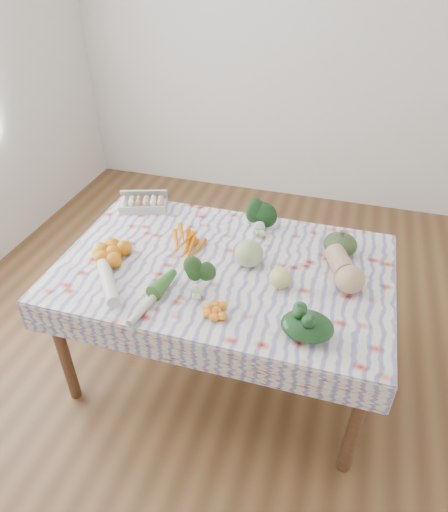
% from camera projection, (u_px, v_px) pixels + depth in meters
% --- Properties ---
extents(ground, '(4.50, 4.50, 0.00)m').
position_uv_depth(ground, '(224.00, 366.00, 2.75)').
color(ground, brown).
rests_on(ground, ground).
extents(wall_back, '(4.00, 0.04, 2.80)m').
position_uv_depth(wall_back, '(304.00, 39.00, 3.66)').
color(wall_back, white).
rests_on(wall_back, ground).
extents(dining_table, '(1.60, 1.00, 0.75)m').
position_uv_depth(dining_table, '(224.00, 278.00, 2.35)').
color(dining_table, brown).
rests_on(dining_table, ground).
extents(tablecloth, '(1.66, 1.06, 0.01)m').
position_uv_depth(tablecloth, '(224.00, 266.00, 2.30)').
color(tablecloth, silver).
rests_on(tablecloth, dining_table).
extents(egg_carton, '(0.30, 0.19, 0.07)m').
position_uv_depth(egg_carton, '(143.00, 205.00, 2.71)').
color(egg_carton, '#B6B6B0').
rests_on(egg_carton, tablecloth).
extents(carrot_bunch, '(0.27, 0.25, 0.04)m').
position_uv_depth(carrot_bunch, '(187.00, 246.00, 2.40)').
color(carrot_bunch, orange).
rests_on(carrot_bunch, tablecloth).
extents(kale_bunch, '(0.21, 0.19, 0.14)m').
position_uv_depth(kale_bunch, '(258.00, 217.00, 2.53)').
color(kale_bunch, black).
rests_on(kale_bunch, tablecloth).
extents(kabocha_squash, '(0.23, 0.23, 0.11)m').
position_uv_depth(kabocha_squash, '(340.00, 244.00, 2.35)').
color(kabocha_squash, '#334824').
rests_on(kabocha_squash, tablecloth).
extents(cabbage, '(0.18, 0.18, 0.14)m').
position_uv_depth(cabbage, '(249.00, 253.00, 2.26)').
color(cabbage, '#A3B77B').
rests_on(cabbage, tablecloth).
extents(butternut_squash, '(0.24, 0.33, 0.14)m').
position_uv_depth(butternut_squash, '(345.00, 268.00, 2.17)').
color(butternut_squash, tan).
rests_on(butternut_squash, tablecloth).
extents(orange_cluster, '(0.26, 0.26, 0.08)m').
position_uv_depth(orange_cluster, '(113.00, 253.00, 2.31)').
color(orange_cluster, orange).
rests_on(orange_cluster, tablecloth).
extents(broccoli, '(0.17, 0.17, 0.10)m').
position_uv_depth(broccoli, '(196.00, 281.00, 2.12)').
color(broccoli, '#214A1B').
rests_on(broccoli, tablecloth).
extents(mandarin_cluster, '(0.18, 0.18, 0.04)m').
position_uv_depth(mandarin_cluster, '(217.00, 310.00, 2.00)').
color(mandarin_cluster, orange).
rests_on(mandarin_cluster, tablecloth).
extents(grapefruit, '(0.14, 0.14, 0.10)m').
position_uv_depth(grapefruit, '(280.00, 278.00, 2.13)').
color(grapefruit, '#DFCE77').
rests_on(grapefruit, tablecloth).
extents(spinach_bag, '(0.25, 0.21, 0.10)m').
position_uv_depth(spinach_bag, '(307.00, 326.00, 1.88)').
color(spinach_bag, black).
rests_on(spinach_bag, tablecloth).
extents(daikon, '(0.30, 0.38, 0.06)m').
position_uv_depth(daikon, '(106.00, 276.00, 2.18)').
color(daikon, beige).
rests_on(daikon, tablecloth).
extents(leek, '(0.10, 0.36, 0.04)m').
position_uv_depth(leek, '(152.00, 299.00, 2.06)').
color(leek, beige).
rests_on(leek, tablecloth).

